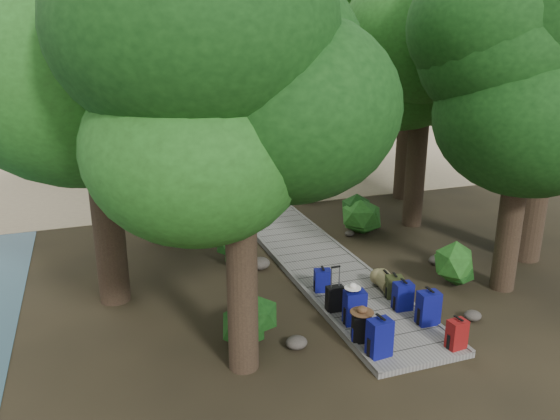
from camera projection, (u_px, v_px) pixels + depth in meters
name	position (u px, v px, depth m)	size (l,w,h in m)	color
ground	(316.00, 263.00, 14.13)	(120.00, 120.00, 0.00)	#332919
sand_beach	(196.00, 148.00, 28.48)	(40.00, 22.00, 0.02)	tan
boardwalk	(302.00, 247.00, 15.00)	(2.00, 12.00, 0.12)	gray
backpack_left_a	(380.00, 336.00, 9.71)	(0.42, 0.29, 0.78)	navy
backpack_left_b	(361.00, 327.00, 10.18)	(0.33, 0.24, 0.61)	black
backpack_left_c	(355.00, 306.00, 10.81)	(0.42, 0.30, 0.77)	navy
backpack_left_d	(323.00, 279.00, 12.23)	(0.37, 0.27, 0.56)	navy
backpack_right_a	(457.00, 333.00, 9.97)	(0.34, 0.24, 0.62)	maroon
backpack_right_b	(428.00, 306.00, 10.80)	(0.42, 0.29, 0.76)	navy
backpack_right_c	(403.00, 295.00, 11.39)	(0.38, 0.27, 0.66)	navy
backpack_right_d	(394.00, 286.00, 11.93)	(0.36, 0.26, 0.55)	#353C1B
duffel_right_khaki	(386.00, 282.00, 12.30)	(0.40, 0.60, 0.40)	olive
suitcase_on_boardwalk	(335.00, 299.00, 11.33)	(0.36, 0.20, 0.55)	black
lone_suitcase_on_sand	(247.00, 176.00, 21.43)	(0.40, 0.23, 0.63)	black
hat_brown	(362.00, 309.00, 10.06)	(0.45, 0.45, 0.13)	#51351E
hat_white	(353.00, 286.00, 10.67)	(0.33, 0.33, 0.11)	silver
kayak	(132.00, 177.00, 21.98)	(0.72, 3.31, 0.33)	red
sun_lounger	(291.00, 158.00, 24.53)	(0.66, 2.06, 0.66)	silver
tree_right_a	(524.00, 123.00, 11.55)	(4.60, 4.60, 7.67)	black
tree_right_b	(556.00, 34.00, 12.73)	(6.32, 6.32, 11.28)	black
tree_right_c	(422.00, 85.00, 15.70)	(4.92, 4.92, 8.51)	black
tree_right_d	(416.00, 33.00, 18.14)	(6.23, 6.23, 11.42)	black
tree_right_e	(353.00, 80.00, 20.80)	(4.43, 4.43, 7.97)	black
tree_right_f	(371.00, 55.00, 23.58)	(5.38, 5.38, 9.61)	black
tree_left_a	(239.00, 158.00, 8.54)	(4.54, 4.54, 7.57)	black
tree_left_b	(94.00, 83.00, 10.72)	(5.24, 5.24, 9.44)	black
tree_left_c	(150.00, 95.00, 14.47)	(4.71, 4.71, 8.20)	black
tree_back_a	(156.00, 55.00, 25.77)	(5.46, 5.46, 9.46)	black
tree_back_b	(215.00, 43.00, 27.77)	(5.88, 5.88, 10.49)	black
tree_back_c	(291.00, 58.00, 27.97)	(5.00, 5.00, 9.01)	black
tree_back_d	(70.00, 69.00, 24.45)	(5.03, 5.03, 8.39)	black
palm_right_a	(322.00, 95.00, 18.93)	(4.29, 4.29, 7.31)	#133C11
palm_right_b	(314.00, 62.00, 24.25)	(4.64, 4.64, 8.97)	#133C11
palm_right_c	(267.00, 85.00, 25.34)	(4.30, 4.30, 6.85)	#133C11
palm_left_a	(122.00, 97.00, 16.93)	(4.76, 4.76, 7.57)	#133C11
rock_left_a	(297.00, 342.00, 10.24)	(0.41, 0.37, 0.23)	#4C473F
rock_left_b	(243.00, 318.00, 11.13)	(0.38, 0.34, 0.21)	#4C473F
rock_left_c	(260.00, 263.00, 13.72)	(0.54, 0.48, 0.30)	#4C473F
rock_left_d	(210.00, 235.00, 15.83)	(0.30, 0.27, 0.17)	#4C473F
rock_right_a	(473.00, 316.00, 11.25)	(0.37, 0.33, 0.20)	#4C473F
rock_right_b	(437.00, 260.00, 13.97)	(0.45, 0.41, 0.25)	#4C473F
rock_right_c	(349.00, 233.00, 16.00)	(0.28, 0.25, 0.15)	#4C473F
shrub_left_a	(252.00, 321.00, 10.35)	(0.99, 0.99, 0.89)	#1D4A16
shrub_left_b	(230.00, 252.00, 13.84)	(0.82, 0.82, 0.74)	#1D4A16
shrub_left_c	(186.00, 209.00, 16.80)	(1.16, 1.16, 1.04)	#1D4A16
shrub_right_a	(453.00, 267.00, 12.61)	(1.13, 1.13, 1.02)	#1D4A16
shrub_right_b	(363.00, 213.00, 16.23)	(1.27, 1.27, 1.14)	#1D4A16
shrub_right_c	(308.00, 190.00, 19.24)	(0.91, 0.91, 0.82)	#1D4A16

